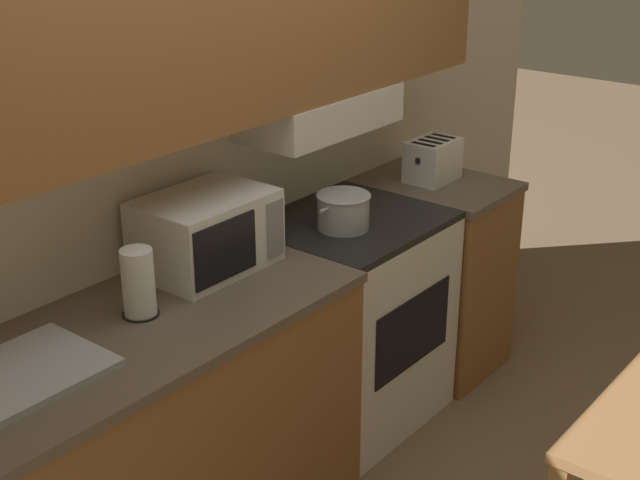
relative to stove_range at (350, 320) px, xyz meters
The scene contains 10 objects.
ground_plane 0.82m from the stove_range, 150.92° to the left, with size 16.00×16.00×0.00m, color #7F664C.
wall_back 1.21m from the stove_range, 155.45° to the left, with size 5.34×0.38×2.55m.
lower_counter_main 1.23m from the stove_range, behind, with size 1.68×0.70×0.94m.
lower_counter_right_stub 0.64m from the stove_range, ahead, with size 0.51×0.70×0.94m.
stove_range is the anchor object (origin of this frame).
cooking_pot 0.56m from the stove_range, 161.43° to the right, with size 0.30×0.22×0.15m.
microwave 0.94m from the stove_range, behind, with size 0.48×0.35×0.27m.
toaster 0.86m from the stove_range, ahead, with size 0.26×0.18×0.19m.
sink_basin 1.72m from the stove_range, behind, with size 0.58×0.36×0.24m.
paper_towel_roll 1.26m from the stove_range, behind, with size 0.12×0.12×0.23m.
Camera 1 is at (-2.18, -2.37, 2.28)m, focal length 50.00 mm.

